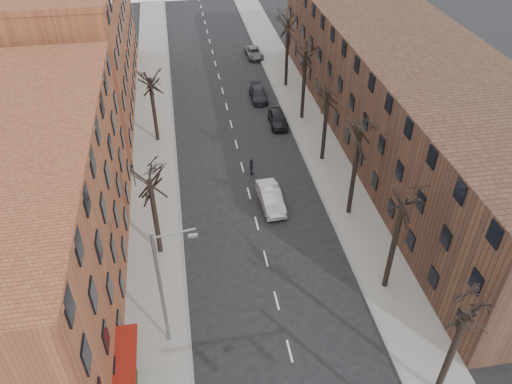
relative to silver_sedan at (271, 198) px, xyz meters
name	(u,v)px	position (x,y,z in m)	size (l,w,h in m)	color
sidewalk_left	(154,135)	(-9.53, 12.90, -0.69)	(4.00, 90.00, 0.15)	gray
sidewalk_right	(308,122)	(6.47, 12.90, -0.69)	(4.00, 90.00, 0.15)	gray
building_left_near	(10,231)	(-17.53, -7.10, 5.23)	(12.00, 26.00, 12.00)	brown
building_left_far	(68,41)	(-17.53, 21.90, 6.23)	(12.00, 28.00, 14.00)	brown
building_right	(407,95)	(14.47, 7.90, 4.23)	(12.00, 50.00, 10.00)	#4D3224
tree_right_b	(384,286)	(6.07, -10.10, -0.77)	(5.20, 5.20, 10.80)	black
tree_right_c	(348,213)	(6.07, -2.10, -0.77)	(5.20, 5.20, 11.60)	black
tree_right_d	(322,159)	(6.07, 5.90, -0.77)	(5.20, 5.20, 10.00)	black
tree_right_e	(302,118)	(6.07, 13.90, -0.77)	(5.20, 5.20, 10.80)	black
tree_right_f	(286,86)	(6.07, 21.90, -0.77)	(5.20, 5.20, 11.60)	black
tree_left_a	(161,252)	(-9.13, -4.10, -0.77)	(5.20, 5.20, 9.50)	black
tree_left_b	(158,141)	(-9.13, 11.90, -0.77)	(5.20, 5.20, 9.50)	black
streetlight	(163,285)	(-8.55, -12.10, 4.24)	(2.45, 0.22, 9.03)	slate
silver_sedan	(271,198)	(0.00, 0.00, 0.00)	(1.63, 4.67, 1.54)	silver
parked_car_near	(278,119)	(3.26, 13.04, -0.06)	(1.68, 4.18, 1.42)	black
parked_car_mid	(258,94)	(2.27, 19.08, -0.14)	(1.77, 4.36, 1.26)	#21212A
parked_car_far	(254,53)	(3.77, 31.24, -0.18)	(1.97, 4.27, 1.19)	#56595E
pedestrian_crossing	(251,167)	(-0.86, 4.64, 0.03)	(0.94, 0.39, 1.60)	black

